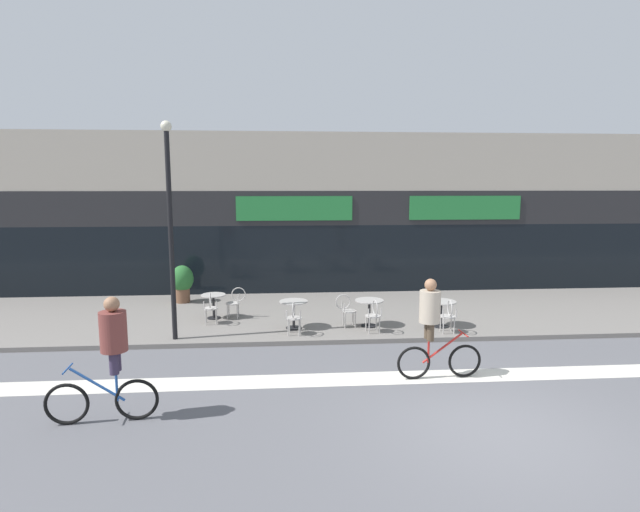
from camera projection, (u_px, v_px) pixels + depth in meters
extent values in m
plane|color=#5B5B60|center=(498.00, 430.00, 8.12)|extent=(120.00, 120.00, 0.00)
cube|color=slate|center=(397.00, 312.00, 15.26)|extent=(40.00, 5.50, 0.12)
cube|color=#B2A899|center=(371.00, 212.00, 19.55)|extent=(40.00, 4.00, 5.73)
cube|color=black|center=(380.00, 258.00, 17.82)|extent=(38.80, 0.10, 2.40)
cube|color=#232326|center=(381.00, 208.00, 17.59)|extent=(39.20, 0.14, 1.20)
cube|color=#237A38|center=(295.00, 208.00, 17.29)|extent=(4.03, 0.08, 0.84)
cube|color=#237A38|center=(465.00, 208.00, 17.74)|extent=(4.03, 0.08, 0.84)
cube|color=silver|center=(451.00, 376.00, 10.37)|extent=(36.00, 0.70, 0.01)
cylinder|color=black|center=(214.00, 318.00, 14.38)|extent=(0.39, 0.39, 0.02)
cylinder|color=black|center=(214.00, 307.00, 14.33)|extent=(0.07, 0.07, 0.68)
cylinder|color=#ADA8A3|center=(213.00, 295.00, 14.28)|extent=(0.70, 0.70, 0.02)
cylinder|color=black|center=(294.00, 328.00, 13.39)|extent=(0.42, 0.42, 0.02)
cylinder|color=black|center=(294.00, 315.00, 13.34)|extent=(0.07, 0.07, 0.73)
cylinder|color=#ADA8A3|center=(294.00, 301.00, 13.28)|extent=(0.76, 0.76, 0.02)
cylinder|color=black|center=(369.00, 326.00, 13.59)|extent=(0.43, 0.43, 0.02)
cylinder|color=black|center=(369.00, 313.00, 13.55)|extent=(0.07, 0.07, 0.70)
cylinder|color=#ADA8A3|center=(369.00, 300.00, 13.49)|extent=(0.78, 0.78, 0.02)
cylinder|color=black|center=(440.00, 326.00, 13.55)|extent=(0.44, 0.44, 0.02)
cylinder|color=black|center=(441.00, 314.00, 13.51)|extent=(0.07, 0.07, 0.68)
cylinder|color=#ADA8A3|center=(441.00, 302.00, 13.46)|extent=(0.80, 0.80, 0.02)
cylinder|color=#B7B2AD|center=(211.00, 308.00, 13.78)|extent=(0.43, 0.43, 0.03)
cylinder|color=#B7B2AD|center=(206.00, 315.00, 13.93)|extent=(0.03, 0.03, 0.42)
cylinder|color=#B7B2AD|center=(217.00, 315.00, 13.97)|extent=(0.03, 0.03, 0.42)
cylinder|color=#B7B2AD|center=(206.00, 318.00, 13.65)|extent=(0.03, 0.03, 0.42)
cylinder|color=#B7B2AD|center=(216.00, 317.00, 13.69)|extent=(0.03, 0.03, 0.42)
torus|color=#B7B2AD|center=(210.00, 300.00, 13.57)|extent=(0.06, 0.41, 0.41)
cylinder|color=#B7B2AD|center=(204.00, 305.00, 13.57)|extent=(0.03, 0.03, 0.23)
cylinder|color=#B7B2AD|center=(217.00, 305.00, 13.62)|extent=(0.03, 0.03, 0.23)
cylinder|color=#B7B2AD|center=(233.00, 303.00, 14.36)|extent=(0.42, 0.42, 0.03)
cylinder|color=#B7B2AD|center=(227.00, 312.00, 14.25)|extent=(0.03, 0.03, 0.42)
cylinder|color=#B7B2AD|center=(229.00, 310.00, 14.53)|extent=(0.03, 0.03, 0.42)
cylinder|color=#B7B2AD|center=(237.00, 312.00, 14.26)|extent=(0.03, 0.03, 0.42)
cylinder|color=#B7B2AD|center=(239.00, 310.00, 14.54)|extent=(0.03, 0.03, 0.42)
torus|color=#B7B2AD|center=(239.00, 294.00, 14.33)|extent=(0.41, 0.05, 0.41)
cylinder|color=#B7B2AD|center=(238.00, 300.00, 14.18)|extent=(0.03, 0.03, 0.23)
cylinder|color=#B7B2AD|center=(239.00, 298.00, 14.52)|extent=(0.03, 0.03, 0.23)
cylinder|color=#B7B2AD|center=(294.00, 318.00, 12.78)|extent=(0.45, 0.45, 0.03)
cylinder|color=#B7B2AD|center=(289.00, 325.00, 12.96)|extent=(0.03, 0.03, 0.42)
cylinder|color=#B7B2AD|center=(300.00, 325.00, 12.95)|extent=(0.03, 0.03, 0.42)
cylinder|color=#B7B2AD|center=(288.00, 328.00, 12.68)|extent=(0.03, 0.03, 0.42)
cylinder|color=#B7B2AD|center=(299.00, 328.00, 12.67)|extent=(0.03, 0.03, 0.42)
torus|color=#B7B2AD|center=(293.00, 310.00, 12.58)|extent=(0.08, 0.41, 0.41)
cylinder|color=#B7B2AD|center=(287.00, 315.00, 12.61)|extent=(0.03, 0.03, 0.23)
cylinder|color=#B7B2AD|center=(300.00, 315.00, 12.59)|extent=(0.03, 0.03, 0.23)
cylinder|color=#B7B2AD|center=(373.00, 316.00, 12.99)|extent=(0.45, 0.45, 0.03)
cylinder|color=#B7B2AD|center=(366.00, 323.00, 13.13)|extent=(0.03, 0.03, 0.42)
cylinder|color=#B7B2AD|center=(376.00, 322.00, 13.19)|extent=(0.03, 0.03, 0.42)
cylinder|color=#B7B2AD|center=(369.00, 326.00, 12.86)|extent=(0.03, 0.03, 0.42)
cylinder|color=#B7B2AD|center=(380.00, 325.00, 12.92)|extent=(0.03, 0.03, 0.42)
torus|color=#B7B2AD|center=(375.00, 308.00, 12.79)|extent=(0.08, 0.41, 0.41)
cylinder|color=#B7B2AD|center=(369.00, 313.00, 12.77)|extent=(0.03, 0.03, 0.23)
cylinder|color=#B7B2AD|center=(381.00, 312.00, 12.84)|extent=(0.03, 0.03, 0.23)
cylinder|color=#B7B2AD|center=(349.00, 311.00, 13.49)|extent=(0.43, 0.43, 0.03)
cylinder|color=#B7B2AD|center=(353.00, 317.00, 13.68)|extent=(0.03, 0.03, 0.42)
cylinder|color=#B7B2AD|center=(355.00, 320.00, 13.41)|extent=(0.03, 0.03, 0.42)
cylinder|color=#B7B2AD|center=(343.00, 318.00, 13.64)|extent=(0.03, 0.03, 0.42)
cylinder|color=#B7B2AD|center=(345.00, 321.00, 13.37)|extent=(0.03, 0.03, 0.42)
torus|color=#B7B2AD|center=(343.00, 302.00, 13.43)|extent=(0.41, 0.06, 0.41)
cylinder|color=#B7B2AD|center=(342.00, 305.00, 13.62)|extent=(0.03, 0.03, 0.23)
cylinder|color=#B7B2AD|center=(344.00, 308.00, 13.28)|extent=(0.03, 0.03, 0.23)
cylinder|color=#B7B2AD|center=(448.00, 316.00, 12.95)|extent=(0.42, 0.42, 0.03)
cylinder|color=#B7B2AD|center=(441.00, 323.00, 13.12)|extent=(0.03, 0.03, 0.42)
cylinder|color=#B7B2AD|center=(451.00, 323.00, 13.12)|extent=(0.03, 0.03, 0.42)
cylinder|color=#B7B2AD|center=(443.00, 326.00, 12.84)|extent=(0.03, 0.03, 0.42)
cylinder|color=#B7B2AD|center=(454.00, 326.00, 12.85)|extent=(0.03, 0.03, 0.42)
torus|color=#B7B2AD|center=(450.00, 308.00, 12.74)|extent=(0.05, 0.41, 0.41)
cylinder|color=#B7B2AD|center=(443.00, 313.00, 12.76)|extent=(0.03, 0.03, 0.23)
cylinder|color=#B7B2AD|center=(456.00, 313.00, 12.77)|extent=(0.03, 0.03, 0.23)
cylinder|color=brown|center=(183.00, 295.00, 16.30)|extent=(0.45, 0.45, 0.48)
ellipsoid|color=#28662D|center=(182.00, 279.00, 16.22)|extent=(0.72, 0.72, 0.87)
cylinder|color=black|center=(171.00, 237.00, 12.11)|extent=(0.12, 0.12, 5.11)
sphere|color=beige|center=(166.00, 126.00, 11.73)|extent=(0.26, 0.26, 0.26)
torus|color=black|center=(67.00, 404.00, 8.23)|extent=(0.72, 0.12, 0.72)
torus|color=black|center=(137.00, 400.00, 8.41)|extent=(0.72, 0.12, 0.72)
cylinder|color=#23519E|center=(98.00, 385.00, 8.27)|extent=(0.86, 0.12, 0.65)
cylinder|color=#23519E|center=(117.00, 387.00, 8.33)|extent=(0.04, 0.04, 0.50)
cylinder|color=#23519E|center=(68.00, 369.00, 8.16)|extent=(0.07, 0.48, 0.03)
cylinder|color=#382D47|center=(114.00, 363.00, 8.18)|extent=(0.16, 0.16, 0.37)
cylinder|color=#382D47|center=(116.00, 360.00, 8.34)|extent=(0.16, 0.16, 0.37)
cylinder|color=brown|center=(113.00, 331.00, 8.19)|extent=(0.47, 0.47, 0.67)
sphere|color=#9E7051|center=(112.00, 304.00, 8.12)|extent=(0.25, 0.25, 0.25)
torus|color=black|center=(465.00, 361.00, 10.27)|extent=(0.70, 0.08, 0.70)
torus|color=black|center=(414.00, 363.00, 10.16)|extent=(0.70, 0.08, 0.70)
cylinder|color=red|center=(442.00, 348.00, 10.18)|extent=(0.84, 0.07, 0.63)
cylinder|color=red|center=(428.00, 351.00, 10.15)|extent=(0.04, 0.04, 0.49)
cylinder|color=red|center=(463.00, 333.00, 10.18)|extent=(0.04, 0.48, 0.03)
cylinder|color=#4C3D2D|center=(428.00, 330.00, 10.17)|extent=(0.15, 0.15, 0.36)
cylinder|color=#4C3D2D|center=(430.00, 332.00, 10.01)|extent=(0.15, 0.15, 0.36)
cylinder|color=#B2A38E|center=(430.00, 307.00, 10.02)|extent=(0.44, 0.44, 0.65)
sphere|color=#9E7051|center=(431.00, 285.00, 9.96)|extent=(0.24, 0.24, 0.24)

